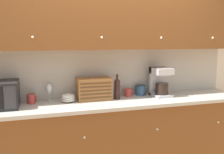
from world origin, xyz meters
TOP-DOWN VIEW (x-y plane):
  - wall_back at (0.00, 0.03)m, footprint 5.77×0.06m
  - counter_unit at (0.00, -0.30)m, footprint 3.39×0.62m
  - backsplash_panel at (0.00, -0.01)m, footprint 3.37×0.01m
  - upper_cabinets at (0.17, -0.17)m, footprint 3.37×0.35m
  - mug_blue_second at (-0.94, -0.14)m, footprint 0.11×0.10m
  - wine_glass at (-0.74, -0.09)m, footprint 0.07×0.07m
  - bowl_stack_on_counter at (-0.53, -0.20)m, footprint 0.17×0.17m
  - bread_box at (-0.22, -0.16)m, footprint 0.41×0.25m
  - wine_bottle at (0.06, -0.22)m, footprint 0.07×0.07m
  - mug at (0.24, -0.12)m, footprint 0.11×0.10m
  - storage_canister at (0.43, -0.09)m, footprint 0.14×0.14m
  - coffee_maker at (0.64, -0.22)m, footprint 0.22×0.26m

SIDE VIEW (x-z plane):
  - counter_unit at x=0.00m, z-range 0.00..0.95m
  - bowl_stack_on_counter at x=-0.53m, z-range 0.95..1.04m
  - mug at x=0.24m, z-range 0.95..1.05m
  - mug_blue_second at x=-0.94m, z-range 0.95..1.06m
  - storage_canister at x=0.43m, z-range 0.95..1.08m
  - bread_box at x=-0.22m, z-range 0.95..1.22m
  - wine_bottle at x=0.06m, z-range 0.94..1.24m
  - wine_glass at x=-0.74m, z-range 0.99..1.19m
  - coffee_maker at x=0.64m, z-range 0.96..1.32m
  - backsplash_panel at x=0.00m, z-range 0.95..1.56m
  - wall_back at x=0.00m, z-range 0.00..2.60m
  - upper_cabinets at x=0.17m, z-range 1.55..2.33m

